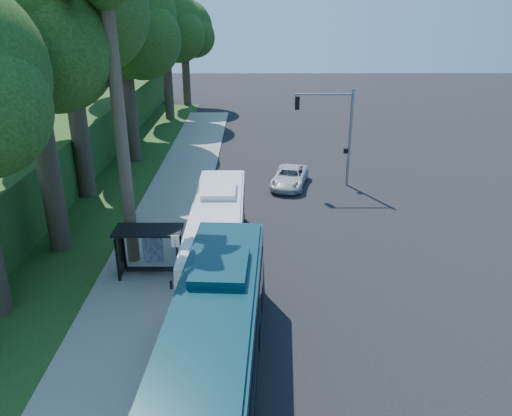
{
  "coord_description": "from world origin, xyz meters",
  "views": [
    {
      "loc": [
        -1.99,
        -24.33,
        12.56
      ],
      "look_at": [
        -1.87,
        1.0,
        1.95
      ],
      "focal_mm": 35.0,
      "sensor_mm": 36.0,
      "label": 1
    }
  ],
  "objects_px": {
    "bus_shelter": "(144,242)",
    "white_bus": "(218,234)",
    "pickup": "(290,177)",
    "teal_bus": "(215,345)"
  },
  "relations": [
    {
      "from": "white_bus",
      "to": "pickup",
      "type": "relative_size",
      "value": 2.45
    },
    {
      "from": "bus_shelter",
      "to": "white_bus",
      "type": "bearing_deg",
      "value": 16.0
    },
    {
      "from": "bus_shelter",
      "to": "pickup",
      "type": "height_order",
      "value": "bus_shelter"
    },
    {
      "from": "bus_shelter",
      "to": "teal_bus",
      "type": "distance_m",
      "value": 8.83
    },
    {
      "from": "teal_bus",
      "to": "pickup",
      "type": "bearing_deg",
      "value": 82.37
    },
    {
      "from": "bus_shelter",
      "to": "white_bus",
      "type": "relative_size",
      "value": 0.27
    },
    {
      "from": "bus_shelter",
      "to": "teal_bus",
      "type": "height_order",
      "value": "teal_bus"
    },
    {
      "from": "pickup",
      "to": "bus_shelter",
      "type": "bearing_deg",
      "value": -108.2
    },
    {
      "from": "white_bus",
      "to": "pickup",
      "type": "distance_m",
      "value": 12.58
    },
    {
      "from": "bus_shelter",
      "to": "pickup",
      "type": "bearing_deg",
      "value": 58.3
    }
  ]
}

